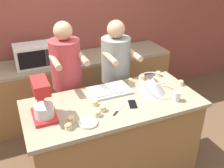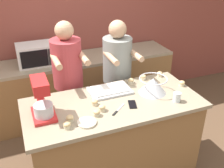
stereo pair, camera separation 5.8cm
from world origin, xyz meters
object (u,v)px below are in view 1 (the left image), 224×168
stand_mixer (42,101)px  cupcake_8 (68,126)px  cupcake_5 (142,77)px  cupcake_2 (71,119)px  person_left (68,88)px  cupcake_7 (95,103)px  cupcake_0 (103,108)px  cupcake_3 (130,81)px  drinking_glass (177,96)px  cupcake_1 (181,83)px  person_right (116,81)px  cell_phone (133,104)px  knife (118,110)px  cupcake_6 (97,113)px  microwave_oven (34,55)px  small_plate (88,123)px  baking_tray (109,90)px  mixing_bowl (152,84)px  cupcake_4 (158,73)px

stand_mixer → cupcake_8: stand_mixer is taller
cupcake_5 → cupcake_2: bearing=-153.5°
person_left → stand_mixer: size_ratio=4.41×
cupcake_7 → cupcake_0: bearing=-73.9°
cupcake_8 → cupcake_3: bearing=32.4°
drinking_glass → cupcake_1: size_ratio=1.47×
person_right → cell_phone: person_right is taller
knife → cupcake_7: 0.24m
knife → cupcake_1: cupcake_1 is taller
drinking_glass → cupcake_2: drinking_glass is taller
cupcake_5 → cupcake_6: 0.88m
microwave_oven → small_plate: 1.62m
person_right → cupcake_6: 0.97m
person_right → cupcake_7: bearing=-128.8°
baking_tray → small_plate: bearing=-130.9°
stand_mixer → cupcake_2: stand_mixer is taller
mixing_bowl → cupcake_6: mixing_bowl is taller
cupcake_5 → cupcake_8: size_ratio=1.00×
cell_phone → cupcake_7: cupcake_7 is taller
cell_phone → cupcake_5: (0.35, 0.44, 0.02)m
drinking_glass → microwave_oven: bearing=125.6°
baking_tray → knife: 0.37m
cupcake_0 → cupcake_4: size_ratio=1.00×
cupcake_2 → cupcake_7: (0.28, 0.17, 0.00)m
person_left → cupcake_2: 0.82m
knife → drinking_glass: bearing=-5.9°
cell_phone → person_left: bearing=121.0°
mixing_bowl → cupcake_7: 0.64m
cupcake_3 → cupcake_7: 0.59m
baking_tray → cupcake_6: size_ratio=6.64×
drinking_glass → baking_tray: bearing=141.9°
person_left → mixing_bowl: size_ratio=5.57×
cupcake_2 → cupcake_0: bearing=9.7°
small_plate → cupcake_4: (1.07, 0.57, 0.02)m
microwave_oven → cupcake_4: (1.27, -1.03, -0.06)m
cupcake_4 → cupcake_7: 0.96m
stand_mixer → knife: bearing=-14.3°
cupcake_5 → cupcake_1: bearing=-42.6°
small_plate → knife: bearing=14.7°
person_right → cupcake_1: person_right is taller
cupcake_1 → person_left: bearing=152.0°
mixing_bowl → cupcake_2: bearing=-168.7°
cupcake_4 → cupcake_1: bearing=-71.4°
cupcake_1 → cupcake_6: same height
stand_mixer → cell_phone: (0.82, -0.13, -0.16)m
stand_mixer → cupcake_2: size_ratio=5.72×
person_left → microwave_oven: 0.80m
cupcake_5 → mixing_bowl: bearing=-99.4°
mixing_bowl → cupcake_1: 0.37m
cupcake_4 → cupcake_7: same height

